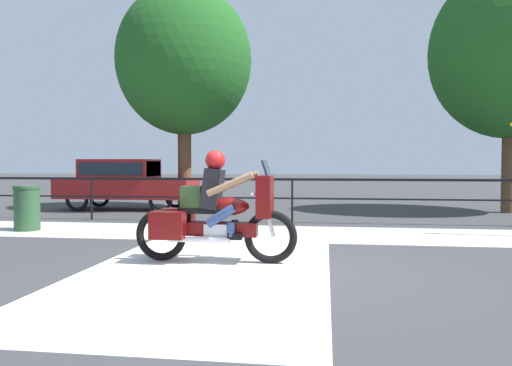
{
  "coord_description": "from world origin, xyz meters",
  "views": [
    {
      "loc": [
        0.79,
        -6.65,
        1.42
      ],
      "look_at": [
        -0.35,
        1.52,
        1.1
      ],
      "focal_mm": 35.0,
      "sensor_mm": 36.0,
      "label": 1
    }
  ],
  "objects_px": {
    "motorcycle": "(214,213)",
    "tree_behind_sign": "(511,52)",
    "trash_bin": "(27,208)",
    "parked_car": "(125,181)",
    "tree_behind_car": "(184,61)"
  },
  "relations": [
    {
      "from": "motorcycle",
      "to": "trash_bin",
      "type": "height_order",
      "value": "motorcycle"
    },
    {
      "from": "motorcycle",
      "to": "parked_car",
      "type": "xyz_separation_m",
      "value": [
        -4.56,
        7.69,
        0.19
      ]
    },
    {
      "from": "tree_behind_car",
      "to": "tree_behind_sign",
      "type": "bearing_deg",
      "value": 0.98
    },
    {
      "from": "parked_car",
      "to": "trash_bin",
      "type": "xyz_separation_m",
      "value": [
        -0.11,
        -4.94,
        -0.42
      ]
    },
    {
      "from": "parked_car",
      "to": "motorcycle",
      "type": "bearing_deg",
      "value": -59.1
    },
    {
      "from": "trash_bin",
      "to": "tree_behind_sign",
      "type": "height_order",
      "value": "tree_behind_sign"
    },
    {
      "from": "tree_behind_sign",
      "to": "tree_behind_car",
      "type": "relative_size",
      "value": 1.03
    },
    {
      "from": "motorcycle",
      "to": "trash_bin",
      "type": "distance_m",
      "value": 5.43
    },
    {
      "from": "parked_car",
      "to": "tree_behind_car",
      "type": "bearing_deg",
      "value": 14.59
    },
    {
      "from": "tree_behind_car",
      "to": "trash_bin",
      "type": "bearing_deg",
      "value": -109.31
    },
    {
      "from": "motorcycle",
      "to": "tree_behind_car",
      "type": "distance_m",
      "value": 9.45
    },
    {
      "from": "motorcycle",
      "to": "tree_behind_car",
      "type": "xyz_separation_m",
      "value": [
        -2.78,
        8.14,
        3.91
      ]
    },
    {
      "from": "motorcycle",
      "to": "tree_behind_sign",
      "type": "relative_size",
      "value": 0.33
    },
    {
      "from": "motorcycle",
      "to": "trash_bin",
      "type": "xyz_separation_m",
      "value": [
        -4.67,
        2.75,
        -0.22
      ]
    },
    {
      "from": "parked_car",
      "to": "tree_behind_sign",
      "type": "relative_size",
      "value": 0.58
    }
  ]
}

